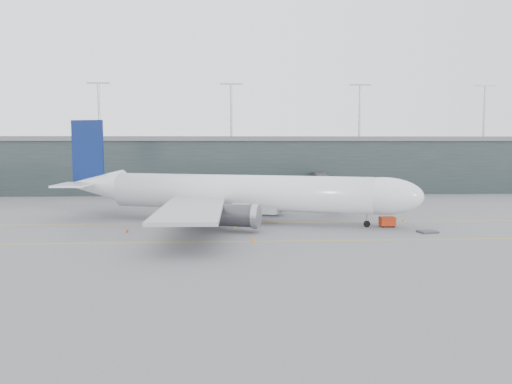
{
  "coord_description": "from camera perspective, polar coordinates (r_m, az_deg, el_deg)",
  "views": [
    {
      "loc": [
        3.8,
        -87.5,
        13.53
      ],
      "look_at": [
        8.65,
        -4.0,
        5.26
      ],
      "focal_mm": 35.0,
      "sensor_mm": 36.0,
      "label": 1
    }
  ],
  "objects": [
    {
      "name": "main_aircraft",
      "position": [
        85.05,
        -2.14,
        -0.14
      ],
      "size": [
        61.62,
        56.72,
        17.66
      ],
      "rotation": [
        0.0,
        0.0,
        -0.3
      ],
      "color": "silver",
      "rests_on": "ground"
    },
    {
      "name": "cone_wing_port",
      "position": [
        98.63,
        -1.65,
        -2.06
      ],
      "size": [
        0.39,
        0.39,
        0.62
      ],
      "primitive_type": "cone",
      "color": "orange",
      "rests_on": "ground"
    },
    {
      "name": "baggage_dolly",
      "position": [
        79.86,
        19.01,
        -4.3
      ],
      "size": [
        3.04,
        2.63,
        0.27
      ],
      "primitive_type": "cube",
      "rotation": [
        0.0,
        0.0,
        0.21
      ],
      "color": "#323237",
      "rests_on": "ground"
    },
    {
      "name": "cone_tail",
      "position": [
        77.96,
        -14.51,
        -4.27
      ],
      "size": [
        0.43,
        0.43,
        0.69
      ],
      "primitive_type": "cone",
      "color": "red",
      "rests_on": "ground"
    },
    {
      "name": "cone_wing_stbd",
      "position": [
        68.68,
        -0.28,
        -5.38
      ],
      "size": [
        0.5,
        0.5,
        0.8
      ],
      "primitive_type": "cone",
      "color": "orange",
      "rests_on": "ground"
    },
    {
      "name": "terminal",
      "position": [
        145.66,
        -4.82,
        3.3
      ],
      "size": [
        240.0,
        36.0,
        29.0
      ],
      "color": "#1E2829",
      "rests_on": "ground"
    },
    {
      "name": "taxiline_lead_main",
      "position": [
        108.35,
        -2.66,
        -1.53
      ],
      "size": [
        0.25,
        60.0,
        0.02
      ],
      "primitive_type": "cube",
      "color": "gold",
      "rests_on": "ground"
    },
    {
      "name": "cone_nose",
      "position": [
        89.3,
        16.5,
        -3.07
      ],
      "size": [
        0.44,
        0.44,
        0.7
      ],
      "primitive_type": "cone",
      "color": "orange",
      "rests_on": "ground"
    },
    {
      "name": "gse_cart",
      "position": [
        83.28,
        14.77,
        -3.25
      ],
      "size": [
        2.46,
        1.61,
        1.64
      ],
      "rotation": [
        0.0,
        0.0,
        0.03
      ],
      "color": "#A6260B",
      "rests_on": "ground"
    },
    {
      "name": "taxiline_b",
      "position": [
        68.94,
        -6.45,
        -5.7
      ],
      "size": [
        160.0,
        0.25,
        0.02
      ],
      "primitive_type": "cube",
      "color": "gold",
      "rests_on": "ground"
    },
    {
      "name": "uld_b",
      "position": [
        99.87,
        -6.26,
        -1.56
      ],
      "size": [
        2.73,
        2.47,
        2.03
      ],
      "rotation": [
        0.0,
        0.0,
        -0.37
      ],
      "color": "#3C3B40",
      "rests_on": "ground"
    },
    {
      "name": "uld_a",
      "position": [
        97.99,
        -8.22,
        -1.75
      ],
      "size": [
        2.6,
        2.38,
        1.92
      ],
      "rotation": [
        0.0,
        0.0,
        -0.4
      ],
      "color": "#3C3B40",
      "rests_on": "ground"
    },
    {
      "name": "uld_c",
      "position": [
        99.83,
        -5.67,
        -1.55
      ],
      "size": [
        2.54,
        2.17,
        2.05
      ],
      "rotation": [
        0.0,
        0.0,
        0.17
      ],
      "color": "#3C3B40",
      "rests_on": "ground"
    },
    {
      "name": "ground",
      "position": [
        88.62,
        -5.75,
        -3.16
      ],
      "size": [
        320.0,
        320.0,
        0.0
      ],
      "primitive_type": "plane",
      "color": "#535257",
      "rests_on": "ground"
    },
    {
      "name": "jet_bridge",
      "position": [
        113.4,
        7.46,
        1.05
      ],
      "size": [
        7.64,
        42.36,
        6.05
      ],
      "rotation": [
        0.0,
        0.0,
        -0.12
      ],
      "color": "#2D2E32",
      "rests_on": "ground"
    },
    {
      "name": "taxiline_a",
      "position": [
        84.67,
        -5.86,
        -3.57
      ],
      "size": [
        160.0,
        0.25,
        0.02
      ],
      "primitive_type": "cube",
      "color": "gold",
      "rests_on": "ground"
    }
  ]
}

